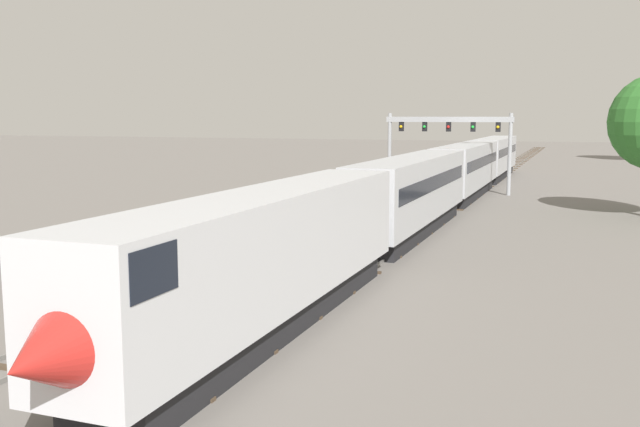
{
  "coord_description": "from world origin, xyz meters",
  "views": [
    {
      "loc": [
        11.95,
        -17.38,
        7.3
      ],
      "look_at": [
        1.0,
        12.0,
        3.0
      ],
      "focal_mm": 39.76,
      "sensor_mm": 36.0,
      "label": 1
    }
  ],
  "objects": [
    {
      "name": "ground_plane",
      "position": [
        0.0,
        0.0,
        0.0
      ],
      "size": [
        400.0,
        400.0,
        0.0
      ],
      "primitive_type": "plane",
      "color": "slate"
    },
    {
      "name": "track_main",
      "position": [
        2.0,
        60.0,
        0.07
      ],
      "size": [
        2.6,
        200.0,
        0.16
      ],
      "color": "slate",
      "rests_on": "ground"
    },
    {
      "name": "track_near",
      "position": [
        -3.5,
        40.0,
        0.07
      ],
      "size": [
        2.6,
        160.0,
        0.16
      ],
      "color": "slate",
      "rests_on": "ground"
    },
    {
      "name": "passenger_train",
      "position": [
        2.0,
        37.03,
        2.6
      ],
      "size": [
        3.04,
        86.79,
        4.8
      ],
      "color": "silver",
      "rests_on": "ground"
    },
    {
      "name": "signal_gantry",
      "position": [
        -0.25,
        50.34,
        5.63
      ],
      "size": [
        12.1,
        0.49,
        7.63
      ],
      "color": "#999BA0",
      "rests_on": "ground"
    },
    {
      "name": "stop_sign",
      "position": [
        -8.0,
        4.87,
        1.87
      ],
      "size": [
        0.76,
        0.08,
        2.88
      ],
      "color": "gray",
      "rests_on": "ground"
    }
  ]
}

